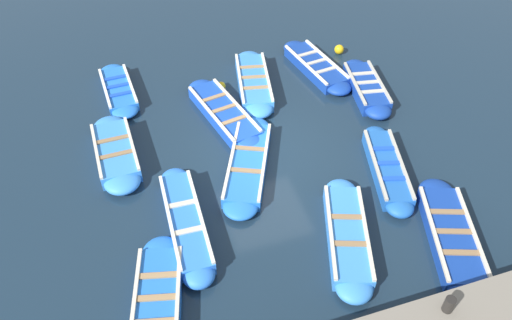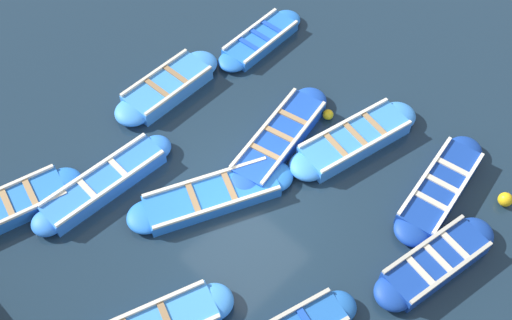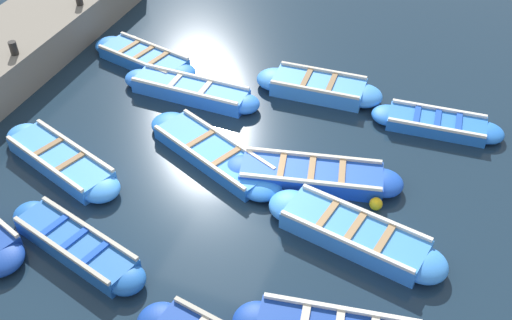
{
  "view_description": "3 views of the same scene",
  "coord_description": "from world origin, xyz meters",
  "px_view_note": "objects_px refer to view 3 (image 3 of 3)",
  "views": [
    {
      "loc": [
        9.82,
        -3.42,
        9.4
      ],
      "look_at": [
        0.45,
        -0.41,
        0.27
      ],
      "focal_mm": 35.0,
      "sensor_mm": 36.0,
      "label": 1
    },
    {
      "loc": [
        5.1,
        5.47,
        11.72
      ],
      "look_at": [
        -0.97,
        -0.56,
        0.3
      ],
      "focal_mm": 42.0,
      "sensor_mm": 36.0,
      "label": 2
    },
    {
      "loc": [
        -4.2,
        8.72,
        8.96
      ],
      "look_at": [
        -0.64,
        -0.62,
        0.28
      ],
      "focal_mm": 42.0,
      "sensor_mm": 36.0,
      "label": 3
    }
  ],
  "objects_px": {
    "boat_outer_left": "(190,91)",
    "boat_mid_row": "(354,234)",
    "boat_inner_gap": "(437,124)",
    "boat_alongside": "(311,175)",
    "boat_end_of_row": "(76,245)",
    "buoy_orange_near": "(376,204)",
    "boat_far_corner": "(144,58)",
    "bollard_mid_north": "(13,48)",
    "boat_centre": "(213,153)",
    "boat_tucked": "(61,161)",
    "buoy_yellow_far": "(133,42)",
    "boat_near_quay": "(318,87)"
  },
  "relations": [
    {
      "from": "boat_alongside",
      "to": "boat_outer_left",
      "type": "bearing_deg",
      "value": -27.24
    },
    {
      "from": "boat_centre",
      "to": "boat_outer_left",
      "type": "relative_size",
      "value": 1.05
    },
    {
      "from": "buoy_orange_near",
      "to": "boat_far_corner",
      "type": "bearing_deg",
      "value": -24.44
    },
    {
      "from": "buoy_orange_near",
      "to": "boat_tucked",
      "type": "bearing_deg",
      "value": 10.0
    },
    {
      "from": "boat_end_of_row",
      "to": "boat_tucked",
      "type": "bearing_deg",
      "value": -48.98
    },
    {
      "from": "bollard_mid_north",
      "to": "buoy_orange_near",
      "type": "bearing_deg",
      "value": 173.48
    },
    {
      "from": "boat_alongside",
      "to": "boat_inner_gap",
      "type": "bearing_deg",
      "value": -128.31
    },
    {
      "from": "boat_alongside",
      "to": "bollard_mid_north",
      "type": "relative_size",
      "value": 11.59
    },
    {
      "from": "boat_end_of_row",
      "to": "bollard_mid_north",
      "type": "height_order",
      "value": "bollard_mid_north"
    },
    {
      "from": "boat_alongside",
      "to": "boat_end_of_row",
      "type": "xyz_separation_m",
      "value": [
        3.65,
        3.52,
        0.0
      ]
    },
    {
      "from": "boat_outer_left",
      "to": "buoy_orange_near",
      "type": "xyz_separation_m",
      "value": [
        -5.35,
        2.3,
        -0.06
      ]
    },
    {
      "from": "boat_tucked",
      "to": "buoy_orange_near",
      "type": "bearing_deg",
      "value": -170.0
    },
    {
      "from": "boat_tucked",
      "to": "buoy_orange_near",
      "type": "xyz_separation_m",
      "value": [
        -6.88,
        -1.21,
        -0.05
      ]
    },
    {
      "from": "boat_alongside",
      "to": "boat_outer_left",
      "type": "height_order",
      "value": "boat_outer_left"
    },
    {
      "from": "boat_outer_left",
      "to": "boat_mid_row",
      "type": "height_order",
      "value": "boat_mid_row"
    },
    {
      "from": "boat_outer_left",
      "to": "boat_end_of_row",
      "type": "xyz_separation_m",
      "value": [
        -0.21,
        5.51,
        -0.01
      ]
    },
    {
      "from": "boat_outer_left",
      "to": "buoy_yellow_far",
      "type": "distance_m",
      "value": 3.15
    },
    {
      "from": "boat_near_quay",
      "to": "boat_end_of_row",
      "type": "relative_size",
      "value": 0.96
    },
    {
      "from": "boat_outer_left",
      "to": "boat_mid_row",
      "type": "distance_m",
      "value": 6.12
    },
    {
      "from": "boat_alongside",
      "to": "bollard_mid_north",
      "type": "height_order",
      "value": "bollard_mid_north"
    },
    {
      "from": "boat_inner_gap",
      "to": "boat_alongside",
      "type": "bearing_deg",
      "value": 51.69
    },
    {
      "from": "boat_end_of_row",
      "to": "boat_mid_row",
      "type": "distance_m",
      "value": 5.39
    },
    {
      "from": "boat_outer_left",
      "to": "boat_mid_row",
      "type": "relative_size",
      "value": 0.99
    },
    {
      "from": "boat_far_corner",
      "to": "boat_outer_left",
      "type": "bearing_deg",
      "value": 152.39
    },
    {
      "from": "bollard_mid_north",
      "to": "buoy_orange_near",
      "type": "relative_size",
      "value": 1.26
    },
    {
      "from": "boat_alongside",
      "to": "boat_mid_row",
      "type": "relative_size",
      "value": 1.05
    },
    {
      "from": "boat_alongside",
      "to": "boat_centre",
      "type": "distance_m",
      "value": 2.31
    },
    {
      "from": "boat_tucked",
      "to": "buoy_yellow_far",
      "type": "relative_size",
      "value": 10.42
    },
    {
      "from": "boat_tucked",
      "to": "buoy_yellow_far",
      "type": "xyz_separation_m",
      "value": [
        1.14,
        -5.21,
        -0.01
      ]
    },
    {
      "from": "boat_near_quay",
      "to": "boat_outer_left",
      "type": "height_order",
      "value": "boat_near_quay"
    },
    {
      "from": "boat_centre",
      "to": "buoy_yellow_far",
      "type": "height_order",
      "value": "boat_centre"
    },
    {
      "from": "boat_centre",
      "to": "boat_tucked",
      "type": "relative_size",
      "value": 1.08
    },
    {
      "from": "bollard_mid_north",
      "to": "buoy_yellow_far",
      "type": "height_order",
      "value": "bollard_mid_north"
    },
    {
      "from": "buoy_yellow_far",
      "to": "boat_tucked",
      "type": "bearing_deg",
      "value": 102.3
    },
    {
      "from": "boat_alongside",
      "to": "boat_inner_gap",
      "type": "height_order",
      "value": "boat_alongside"
    },
    {
      "from": "boat_inner_gap",
      "to": "bollard_mid_north",
      "type": "xyz_separation_m",
      "value": [
        10.42,
        2.11,
        1.06
      ]
    },
    {
      "from": "boat_centre",
      "to": "boat_end_of_row",
      "type": "bearing_deg",
      "value": 68.99
    },
    {
      "from": "buoy_orange_near",
      "to": "bollard_mid_north",
      "type": "bearing_deg",
      "value": -6.52
    },
    {
      "from": "boat_centre",
      "to": "buoy_yellow_far",
      "type": "distance_m",
      "value": 5.62
    },
    {
      "from": "buoy_yellow_far",
      "to": "buoy_orange_near",
      "type": "bearing_deg",
      "value": 153.51
    },
    {
      "from": "boat_tucked",
      "to": "boat_near_quay",
      "type": "height_order",
      "value": "boat_near_quay"
    },
    {
      "from": "boat_centre",
      "to": "boat_outer_left",
      "type": "xyz_separation_m",
      "value": [
        1.54,
        -2.04,
        0.04
      ]
    },
    {
      "from": "boat_outer_left",
      "to": "bollard_mid_north",
      "type": "xyz_separation_m",
      "value": [
        4.28,
        1.2,
        1.02
      ]
    },
    {
      "from": "boat_end_of_row",
      "to": "buoy_yellow_far",
      "type": "height_order",
      "value": "boat_end_of_row"
    },
    {
      "from": "boat_alongside",
      "to": "buoy_orange_near",
      "type": "height_order",
      "value": "boat_alongside"
    },
    {
      "from": "boat_centre",
      "to": "buoy_orange_near",
      "type": "xyz_separation_m",
      "value": [
        -3.81,
        0.26,
        -0.02
      ]
    },
    {
      "from": "boat_near_quay",
      "to": "buoy_orange_near",
      "type": "relative_size",
      "value": 12.17
    },
    {
      "from": "boat_tucked",
      "to": "boat_mid_row",
      "type": "distance_m",
      "value": 6.66
    },
    {
      "from": "boat_inner_gap",
      "to": "boat_far_corner",
      "type": "bearing_deg",
      "value": -0.69
    },
    {
      "from": "boat_far_corner",
      "to": "buoy_yellow_far",
      "type": "bearing_deg",
      "value": -42.92
    }
  ]
}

